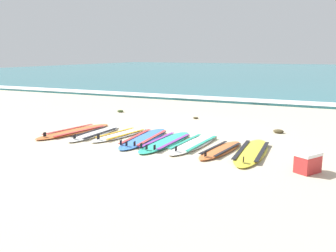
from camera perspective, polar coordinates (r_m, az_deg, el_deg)
ground_plane at (r=9.63m, az=-1.85°, el=-1.84°), size 80.00×80.00×0.00m
sea at (r=45.99m, az=19.90°, el=7.89°), size 80.00×60.00×0.10m
wave_foam_strip at (r=17.08m, az=10.45°, el=3.89°), size 80.00×1.32×0.11m
surfboard_0 at (r=10.59m, az=-14.19°, el=-0.78°), size 1.05×2.61×0.18m
surfboard_1 at (r=10.15m, az=-11.20°, el=-1.16°), size 0.55×2.14×0.18m
surfboard_2 at (r=9.92m, az=-7.30°, el=-1.32°), size 0.87×2.18×0.18m
surfboard_3 at (r=9.46m, az=-3.72°, el=-1.88°), size 0.86×2.61×0.18m
surfboard_4 at (r=9.06m, az=-0.33°, el=-2.44°), size 0.66×2.49×0.18m
surfboard_5 at (r=8.91m, az=4.01°, el=-2.70°), size 0.75×2.44×0.18m
surfboard_6 at (r=8.39m, az=8.12°, el=-3.67°), size 0.73×1.97×0.18m
surfboard_7 at (r=8.35m, az=12.76°, el=-3.90°), size 0.77×2.54×0.18m
cooler_box at (r=7.30m, az=20.75°, el=-5.27°), size 0.50×0.55×0.38m
seaweed_clump_near_shoreline at (r=12.44m, az=4.29°, el=1.26°), size 0.19×0.15×0.07m
seaweed_clump_mid_sand at (r=10.64m, az=16.67°, el=-0.78°), size 0.29×0.23×0.10m
seaweed_clump_by_the_boards at (r=13.91m, az=-7.35°, el=2.30°), size 0.25×0.20×0.09m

